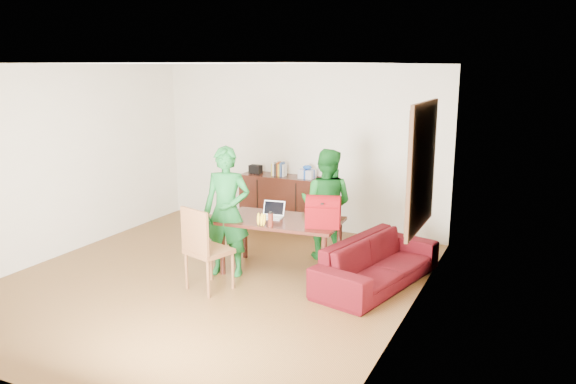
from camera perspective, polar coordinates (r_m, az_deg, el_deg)
The scene contains 10 objects.
room at distance 7.05m, azimuth -7.51°, elevation 1.39°, with size 5.20×5.70×2.90m.
table at distance 7.34m, azimuth -0.67°, elevation -3.45°, with size 1.61×1.00×0.72m.
chair at distance 6.95m, azimuth -8.09°, elevation -7.40°, with size 0.59×0.57×1.05m.
person_near at distance 7.26m, azimuth -6.23°, elevation -2.00°, with size 0.61×0.40×1.69m, color #145C22.
person_far at distance 7.88m, azimuth 3.91°, elevation -1.23°, with size 0.76×0.59×1.57m, color #15601C.
laptop at distance 7.36m, azimuth -1.73°, elevation -2.35°, with size 0.32×0.24×0.21m.
bananas at distance 7.04m, azimuth -2.72°, elevation -3.18°, with size 0.16×0.10×0.06m, color yellow, non-canonical shape.
bottle at distance 6.97m, azimuth -1.78°, elevation -2.78°, with size 0.06×0.06×0.19m, color #531D13.
red_bag at distance 6.96m, azimuth 3.60°, elevation -2.30°, with size 0.42×0.25×0.31m, color #6D0709.
sofa at distance 7.14m, azimuth 9.08°, elevation -7.05°, with size 1.95×0.76×0.57m, color #360711.
Camera 1 is at (3.77, -5.67, 2.68)m, focal length 35.00 mm.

